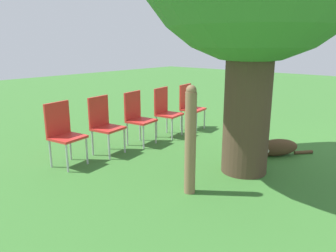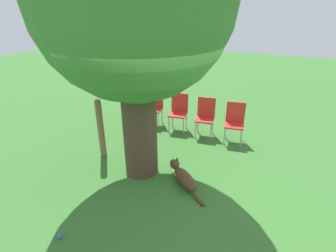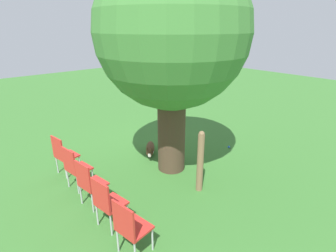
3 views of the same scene
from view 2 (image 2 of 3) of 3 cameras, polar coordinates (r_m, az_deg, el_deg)
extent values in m
plane|color=#38702D|center=(4.95, 1.95, -13.09)|extent=(30.00, 30.00, 0.00)
cylinder|color=#4C3828|center=(4.85, -6.21, 1.39)|extent=(0.64, 0.64, 2.25)
ellipsoid|color=#513823|center=(4.91, 3.72, -11.43)|extent=(0.63, 0.69, 0.28)
ellipsoid|color=silver|center=(5.06, 2.60, -10.39)|extent=(0.31, 0.32, 0.17)
sphere|color=#513823|center=(5.16, 1.48, -8.32)|extent=(0.26, 0.26, 0.19)
cylinder|color=silver|center=(5.24, 0.92, -7.86)|extent=(0.11, 0.12, 0.08)
cone|color=#513823|center=(5.08, 0.97, -7.40)|extent=(0.06, 0.06, 0.08)
cone|color=#513823|center=(5.12, 2.01, -7.12)|extent=(0.06, 0.06, 0.08)
cylinder|color=#513823|center=(4.67, 6.72, -15.66)|extent=(0.25, 0.28, 0.06)
cylinder|color=#846647|center=(5.74, -14.41, -0.77)|extent=(0.14, 0.14, 1.25)
sphere|color=#846647|center=(5.50, -15.13, 5.31)|extent=(0.12, 0.12, 0.12)
cube|color=red|center=(6.40, 14.19, 0.15)|extent=(0.48, 0.50, 0.04)
cube|color=red|center=(6.47, 14.52, 3.00)|extent=(0.10, 0.44, 0.50)
cylinder|color=#B7B7BC|center=(6.34, 15.60, -2.58)|extent=(0.03, 0.03, 0.42)
cylinder|color=#B7B7BC|center=(6.34, 12.18, -2.19)|extent=(0.03, 0.03, 0.42)
cylinder|color=#B7B7BC|center=(6.66, 15.68, -1.18)|extent=(0.03, 0.03, 0.42)
cylinder|color=#B7B7BC|center=(6.66, 12.43, -0.80)|extent=(0.03, 0.03, 0.42)
cube|color=red|center=(6.57, 7.99, 1.39)|extent=(0.48, 0.50, 0.04)
cube|color=red|center=(6.64, 8.37, 4.14)|extent=(0.10, 0.44, 0.50)
cylinder|color=#B7B7BC|center=(6.48, 9.29, -1.27)|extent=(0.03, 0.03, 0.42)
cylinder|color=#B7B7BC|center=(6.52, 5.99, -0.88)|extent=(0.03, 0.03, 0.42)
cylinder|color=#B7B7BC|center=(6.81, 9.67, 0.04)|extent=(0.03, 0.03, 0.42)
cylinder|color=#B7B7BC|center=(6.85, 6.52, 0.41)|extent=(0.03, 0.03, 0.42)
cube|color=red|center=(6.81, 2.16, 2.53)|extent=(0.48, 0.50, 0.04)
cube|color=red|center=(6.89, 2.58, 5.18)|extent=(0.10, 0.44, 0.50)
cylinder|color=#B7B7BC|center=(6.71, 3.34, -0.02)|extent=(0.03, 0.03, 0.42)
cylinder|color=#B7B7BC|center=(6.79, 0.21, 0.35)|extent=(0.03, 0.03, 0.42)
cylinder|color=#B7B7BC|center=(7.03, 3.98, 1.19)|extent=(0.03, 0.03, 0.42)
cylinder|color=#B7B7BC|center=(7.10, 0.98, 1.53)|extent=(0.03, 0.03, 0.42)
cube|color=red|center=(7.12, -3.22, 3.56)|extent=(0.48, 0.50, 0.04)
cube|color=red|center=(7.20, -2.78, 6.09)|extent=(0.10, 0.44, 0.50)
cylinder|color=#B7B7BC|center=(7.00, -2.17, 1.14)|extent=(0.03, 0.03, 0.42)
cylinder|color=#B7B7BC|center=(7.12, -5.08, 1.48)|extent=(0.03, 0.03, 0.42)
cylinder|color=#B7B7BC|center=(7.31, -1.31, 2.26)|extent=(0.03, 0.03, 0.42)
cylinder|color=#B7B7BC|center=(7.43, -4.13, 2.56)|extent=(0.03, 0.03, 0.42)
cube|color=red|center=(7.50, -8.11, 4.47)|extent=(0.48, 0.50, 0.04)
cube|color=red|center=(7.57, -7.66, 6.86)|extent=(0.10, 0.44, 0.50)
cylinder|color=#B7B7BC|center=(7.36, -7.19, 2.19)|extent=(0.03, 0.03, 0.42)
cylinder|color=#B7B7BC|center=(7.50, -9.88, 2.48)|extent=(0.03, 0.03, 0.42)
cylinder|color=#B7B7BC|center=(7.66, -6.18, 3.22)|extent=(0.03, 0.03, 0.42)
cylinder|color=#B7B7BC|center=(7.80, -8.78, 3.48)|extent=(0.03, 0.03, 0.42)
sphere|color=blue|center=(4.37, -22.51, -21.29)|extent=(0.07, 0.07, 0.07)
camera|label=1|loc=(6.71, -49.62, 5.46)|focal=35.00mm
camera|label=3|loc=(9.93, -18.14, 25.20)|focal=28.00mm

